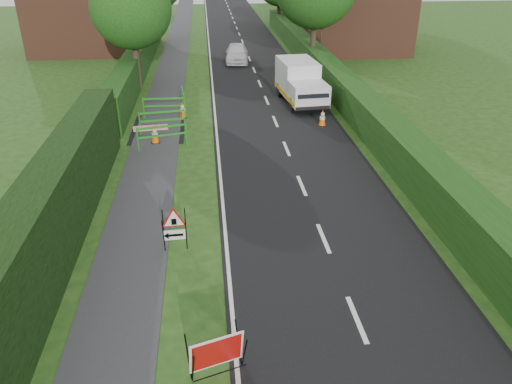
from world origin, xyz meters
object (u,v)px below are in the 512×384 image
triangle_sign (173,226)px  hatchback_car (237,53)px  works_van (300,82)px  red_rect_sign (217,353)px

triangle_sign → hatchback_car: 23.95m
works_van → hatchback_car: 10.34m
red_rect_sign → works_van: size_ratio=0.26×
red_rect_sign → triangle_sign: triangle_sign is taller
red_rect_sign → works_van: works_van is taller
red_rect_sign → hatchback_car: (2.26, 28.29, 0.11)m
red_rect_sign → works_van: (4.97, 18.32, 0.57)m
works_van → hatchback_car: (-2.70, 9.97, -0.47)m
red_rect_sign → works_van: 18.99m
hatchback_car → works_van: bearing=-70.5°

